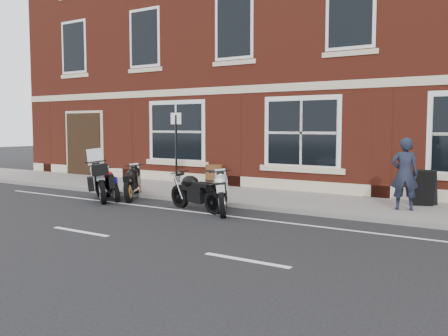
# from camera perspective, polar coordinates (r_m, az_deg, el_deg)

# --- Properties ---
(ground) EXTENTS (80.00, 80.00, 0.00)m
(ground) POSITION_cam_1_polar(r_m,az_deg,el_deg) (12.92, -5.86, -4.92)
(ground) COLOR black
(ground) RESTS_ON ground
(sidewalk) EXTENTS (30.00, 3.00, 0.12)m
(sidewalk) POSITION_cam_1_polar(r_m,az_deg,el_deg) (15.32, 1.27, -3.14)
(sidewalk) COLOR slate
(sidewalk) RESTS_ON ground
(kerb) EXTENTS (30.00, 0.16, 0.12)m
(kerb) POSITION_cam_1_polar(r_m,az_deg,el_deg) (14.02, -2.18, -3.88)
(kerb) COLOR slate
(kerb) RESTS_ON ground
(pub_building) EXTENTS (24.00, 12.00, 12.00)m
(pub_building) POSITION_cam_1_polar(r_m,az_deg,el_deg) (22.22, 12.02, 14.62)
(pub_building) COLOR maroon
(pub_building) RESTS_ON ground
(moto_touring_silver) EXTENTS (1.87, 1.53, 1.50)m
(moto_touring_silver) POSITION_cam_1_polar(r_m,az_deg,el_deg) (15.19, -13.86, -1.26)
(moto_touring_silver) COLOR black
(moto_touring_silver) RESTS_ON ground
(moto_sport_red) EXTENTS (1.62, 1.08, 0.83)m
(moto_sport_red) POSITION_cam_1_polar(r_m,az_deg,el_deg) (15.23, -12.71, -1.72)
(moto_sport_red) COLOR black
(moto_sport_red) RESTS_ON ground
(moto_sport_black) EXTENTS (1.21, 1.76, 0.91)m
(moto_sport_black) POSITION_cam_1_polar(r_m,az_deg,el_deg) (15.12, -10.26, -1.56)
(moto_sport_black) COLOR black
(moto_sport_black) RESTS_ON ground
(moto_sport_silver) EXTENTS (1.23, 1.80, 0.93)m
(moto_sport_silver) POSITION_cam_1_polar(r_m,az_deg,el_deg) (12.61, -0.01, -2.69)
(moto_sport_silver) COLOR black
(moto_sport_silver) RESTS_ON ground
(moto_naked_black) EXTENTS (1.98, 0.63, 0.91)m
(moto_naked_black) POSITION_cam_1_polar(r_m,az_deg,el_deg) (12.89, -3.20, -2.59)
(moto_naked_black) COLOR black
(moto_naked_black) RESTS_ON ground
(pedestrian_left) EXTENTS (0.75, 0.60, 1.79)m
(pedestrian_left) POSITION_cam_1_polar(r_m,az_deg,el_deg) (13.01, 19.94, -0.62)
(pedestrian_left) COLOR #191E2E
(pedestrian_left) RESTS_ON sidewalk
(a_board_sign) EXTENTS (0.66, 0.57, 0.93)m
(a_board_sign) POSITION_cam_1_polar(r_m,az_deg,el_deg) (13.90, 21.96, -2.14)
(a_board_sign) COLOR black
(a_board_sign) RESTS_ON sidewalk
(barrel_planter) EXTENTS (0.65, 0.65, 0.72)m
(barrel_planter) POSITION_cam_1_polar(r_m,az_deg,el_deg) (17.26, -1.11, -0.83)
(barrel_planter) COLOR #462E12
(barrel_planter) RESTS_ON sidewalk
(parking_sign) EXTENTS (0.35, 0.10, 2.47)m
(parking_sign) POSITION_cam_1_polar(r_m,az_deg,el_deg) (15.46, -5.48, 2.44)
(parking_sign) COLOR black
(parking_sign) RESTS_ON sidewalk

